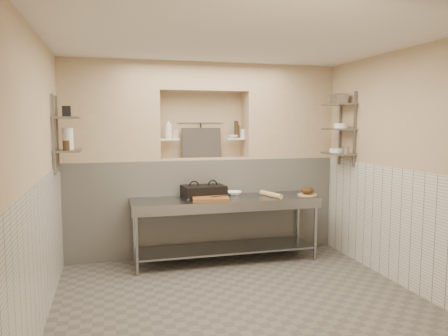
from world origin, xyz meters
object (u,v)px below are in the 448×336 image
object	(u,v)px
panini_press	(203,191)
bowl_alcove	(233,136)
cutting_board	(211,199)
rolling_pin	(271,194)
bread_loaf	(307,190)
mixing_bowl	(234,193)
bottle_soap	(168,128)
prep_table	(226,216)
jug_left	(68,139)

from	to	relation	value
panini_press	bowl_alcove	distance (m)	0.98
cutting_board	panini_press	bearing A→B (deg)	95.19
rolling_pin	bread_loaf	bearing A→B (deg)	-0.58
bowl_alcove	rolling_pin	bearing A→B (deg)	-57.68
rolling_pin	bread_loaf	world-z (taller)	bread_loaf
mixing_bowl	bottle_soap	distance (m)	1.33
mixing_bowl	rolling_pin	size ratio (longest dim) A/B	0.51
prep_table	panini_press	xyz separation A→B (m)	(-0.27, 0.20, 0.34)
mixing_bowl	rolling_pin	xyz separation A→B (m)	(0.46, -0.28, 0.01)
prep_table	bottle_soap	world-z (taller)	bottle_soap
bottle_soap	bowl_alcove	bearing A→B (deg)	-0.72
prep_table	rolling_pin	xyz separation A→B (m)	(0.64, -0.07, 0.29)
rolling_pin	bottle_soap	bearing A→B (deg)	155.48
bottle_soap	bowl_alcove	distance (m)	0.98
panini_press	mixing_bowl	xyz separation A→B (m)	(0.45, 0.01, -0.05)
prep_table	mixing_bowl	distance (m)	0.40
mixing_bowl	cutting_board	bearing A→B (deg)	-141.86
cutting_board	bread_loaf	bearing A→B (deg)	1.96
bread_loaf	bowl_alcove	bearing A→B (deg)	147.00
bread_loaf	jug_left	size ratio (longest dim) A/B	0.69
bread_loaf	bowl_alcove	world-z (taller)	bowl_alcove
panini_press	cutting_board	xyz separation A→B (m)	(0.03, -0.32, -0.06)
rolling_pin	panini_press	bearing A→B (deg)	163.71
prep_table	bowl_alcove	size ratio (longest dim) A/B	17.56
prep_table	bowl_alcove	xyz separation A→B (m)	(0.26, 0.54, 1.09)
prep_table	cutting_board	bearing A→B (deg)	-153.10
mixing_bowl	bottle_soap	world-z (taller)	bottle_soap
prep_table	jug_left	distance (m)	2.32
rolling_pin	jug_left	distance (m)	2.80
prep_table	jug_left	bearing A→B (deg)	-177.96
prep_table	cutting_board	size ratio (longest dim) A/B	5.38
bowl_alcove	prep_table	bearing A→B (deg)	-115.80
mixing_bowl	bread_loaf	bearing A→B (deg)	-15.58
bowl_alcove	jug_left	xyz separation A→B (m)	(-2.30, -0.61, 0.01)
bottle_soap	panini_press	bearing A→B (deg)	-38.58
prep_table	rolling_pin	size ratio (longest dim) A/B	5.82
prep_table	jug_left	xyz separation A→B (m)	(-2.04, -0.07, 1.10)
prep_table	rolling_pin	distance (m)	0.71
prep_table	mixing_bowl	size ratio (longest dim) A/B	11.47
jug_left	mixing_bowl	bearing A→B (deg)	7.25
prep_table	cutting_board	distance (m)	0.39
mixing_bowl	bowl_alcove	world-z (taller)	bowl_alcove
panini_press	mixing_bowl	distance (m)	0.46
bread_loaf	jug_left	distance (m)	3.33
rolling_pin	bread_loaf	distance (m)	0.56
panini_press	cutting_board	distance (m)	0.33
prep_table	panini_press	bearing A→B (deg)	143.90
cutting_board	bottle_soap	bearing A→B (deg)	124.85
cutting_board	bottle_soap	world-z (taller)	bottle_soap
jug_left	cutting_board	bearing A→B (deg)	-1.62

